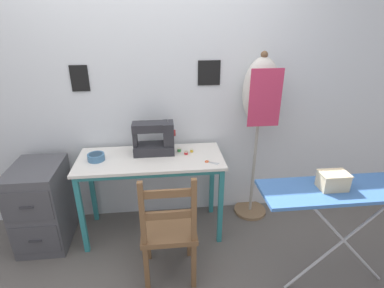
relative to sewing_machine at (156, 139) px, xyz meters
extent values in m
plane|color=#5B5651|center=(-0.05, -0.35, -0.89)|extent=(14.00, 14.00, 0.00)
cube|color=silver|center=(-0.05, 0.23, 0.38)|extent=(10.00, 0.05, 2.55)
cube|color=black|center=(-0.61, 0.20, 0.49)|extent=(0.15, 0.01, 0.22)
cube|color=black|center=(0.48, 0.20, 0.52)|extent=(0.20, 0.01, 0.21)
cube|color=silver|center=(-0.05, -0.09, -0.14)|extent=(1.23, 0.52, 0.02)
cube|color=teal|center=(-0.05, -0.31, -0.18)|extent=(1.15, 0.03, 0.04)
cube|color=teal|center=(-0.63, -0.31, -0.53)|extent=(0.04, 0.04, 0.74)
cube|color=teal|center=(0.52, -0.31, -0.53)|extent=(0.04, 0.04, 0.74)
cube|color=teal|center=(-0.63, 0.13, -0.53)|extent=(0.04, 0.04, 0.74)
cube|color=teal|center=(0.52, 0.13, -0.53)|extent=(0.04, 0.04, 0.74)
cube|color=#28282D|center=(-0.02, 0.00, -0.09)|extent=(0.35, 0.18, 0.08)
cube|color=#28282D|center=(0.11, 0.00, 0.05)|extent=(0.09, 0.16, 0.20)
cube|color=#28282D|center=(-0.04, 0.00, 0.11)|extent=(0.30, 0.14, 0.07)
cube|color=#28282D|center=(-0.18, 0.00, 0.01)|extent=(0.04, 0.10, 0.13)
cylinder|color=#B22D2D|center=(0.16, 0.00, 0.05)|extent=(0.02, 0.06, 0.06)
cylinder|color=#99999E|center=(0.11, 0.00, 0.16)|extent=(0.01, 0.01, 0.02)
cylinder|color=teal|center=(-0.50, -0.09, -0.10)|extent=(0.14, 0.14, 0.06)
cylinder|color=#243D54|center=(-0.50, -0.09, -0.08)|extent=(0.11, 0.11, 0.01)
cube|color=silver|center=(0.47, -0.25, -0.13)|extent=(0.09, 0.05, 0.00)
cube|color=silver|center=(0.46, -0.26, -0.13)|extent=(0.08, 0.07, 0.00)
torus|color=#DB511E|center=(0.41, -0.22, -0.13)|extent=(0.03, 0.03, 0.01)
torus|color=#DB511E|center=(0.41, -0.22, -0.13)|extent=(0.03, 0.03, 0.01)
cylinder|color=green|center=(0.20, 0.00, -0.12)|extent=(0.03, 0.03, 0.03)
cylinder|color=beige|center=(0.20, 0.00, -0.10)|extent=(0.04, 0.04, 0.00)
cylinder|color=beige|center=(0.20, 0.00, -0.13)|extent=(0.04, 0.04, 0.00)
cylinder|color=red|center=(0.25, -0.06, -0.12)|extent=(0.03, 0.03, 0.03)
cylinder|color=beige|center=(0.25, -0.06, -0.10)|extent=(0.04, 0.04, 0.00)
cylinder|color=beige|center=(0.25, -0.06, -0.13)|extent=(0.04, 0.04, 0.00)
cylinder|color=yellow|center=(0.31, -0.02, -0.12)|extent=(0.03, 0.03, 0.03)
cylinder|color=beige|center=(0.31, -0.02, -0.10)|extent=(0.03, 0.03, 0.00)
cylinder|color=beige|center=(0.31, -0.02, -0.13)|extent=(0.03, 0.03, 0.00)
cube|color=brown|center=(0.07, -0.61, -0.47)|extent=(0.40, 0.38, 0.04)
cube|color=brown|center=(-0.10, -0.45, -0.69)|extent=(0.04, 0.04, 0.41)
cube|color=brown|center=(0.24, -0.45, -0.69)|extent=(0.04, 0.04, 0.41)
cube|color=brown|center=(-0.10, -0.77, -0.69)|extent=(0.04, 0.04, 0.41)
cube|color=brown|center=(0.24, -0.77, -0.69)|extent=(0.04, 0.04, 0.41)
cube|color=brown|center=(-0.10, -0.77, -0.21)|extent=(0.04, 0.04, 0.48)
cube|color=brown|center=(0.24, -0.77, -0.21)|extent=(0.04, 0.04, 0.48)
cube|color=brown|center=(0.07, -0.77, -0.06)|extent=(0.34, 0.02, 0.06)
cube|color=brown|center=(0.07, -0.77, -0.23)|extent=(0.34, 0.02, 0.06)
cube|color=#4C4C51|center=(-1.00, -0.12, -0.52)|extent=(0.40, 0.51, 0.74)
cube|color=#46464B|center=(-1.00, -0.38, -0.36)|extent=(0.37, 0.01, 0.27)
cube|color=#333338|center=(-1.00, -0.39, -0.36)|extent=(0.10, 0.01, 0.02)
cube|color=#46464B|center=(-1.00, -0.38, -0.69)|extent=(0.37, 0.01, 0.27)
cube|color=#333338|center=(-1.00, -0.39, -0.69)|extent=(0.10, 0.01, 0.02)
cylinder|color=#846647|center=(0.92, 0.08, -0.88)|extent=(0.32, 0.32, 0.03)
cylinder|color=#ADA89E|center=(0.92, 0.08, -0.35)|extent=(0.03, 0.03, 1.03)
ellipsoid|color=beige|center=(0.92, 0.08, 0.37)|extent=(0.33, 0.23, 0.59)
sphere|color=brown|center=(0.92, 0.08, 0.68)|extent=(0.06, 0.06, 0.06)
cube|color=#C63356|center=(0.92, -0.04, 0.34)|extent=(0.28, 0.01, 0.49)
cube|color=#3D6BAD|center=(1.30, -0.86, -0.05)|extent=(1.27, 0.33, 0.02)
cylinder|color=#B7B7BC|center=(1.30, -0.86, -0.48)|extent=(0.78, 0.02, 0.84)
cylinder|color=#B7B7BC|center=(1.30, -0.86, -0.48)|extent=(0.78, 0.02, 0.84)
cube|color=beige|center=(1.12, -0.85, 0.01)|extent=(0.17, 0.12, 0.10)
cube|color=beige|center=(1.12, -0.85, 0.07)|extent=(0.18, 0.13, 0.01)
camera|label=1|loc=(0.05, -2.40, 1.00)|focal=28.00mm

